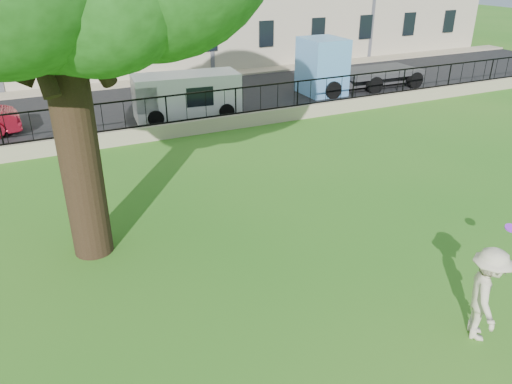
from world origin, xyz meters
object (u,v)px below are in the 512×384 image
man (486,294)px  blue_truck (360,63)px  frisbee (511,228)px  white_van (187,96)px

man → blue_truck: size_ratio=0.28×
frisbee → blue_truck: blue_truck is taller
white_van → blue_truck: (10.24, 1.00, 0.46)m
frisbee → man: bearing=-149.9°
frisbee → white_van: bearing=98.3°
white_van → man: bearing=-82.6°
white_van → blue_truck: blue_truck is taller
frisbee → blue_truck: (8.01, 16.32, 0.01)m
man → frisbee: bearing=-22.1°
white_van → blue_truck: 10.30m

